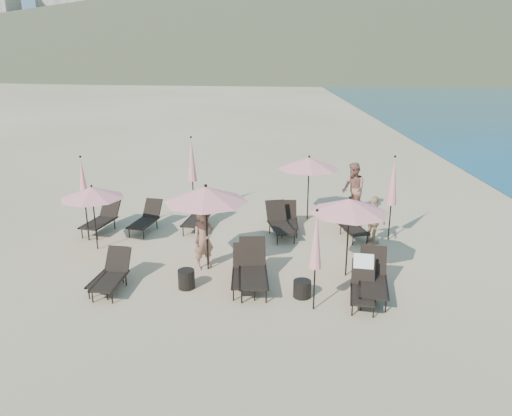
{
  "coord_description": "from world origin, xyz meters",
  "views": [
    {
      "loc": [
        -0.25,
        -11.16,
        5.74
      ],
      "look_at": [
        -0.35,
        3.5,
        1.1
      ],
      "focal_mm": 35.0,
      "sensor_mm": 36.0,
      "label": 1
    }
  ],
  "objects_px": {
    "lounger_5": "(373,277)",
    "umbrella_closed_0": "(316,241)",
    "side_table_1": "(302,289)",
    "lounger_6": "(102,218)",
    "umbrella_open_0": "(92,193)",
    "lounger_9": "(288,219)",
    "lounger_7": "(146,218)",
    "beachgoer_a": "(204,240)",
    "umbrella_closed_2": "(83,182)",
    "lounger_3": "(253,269)",
    "beachgoer_c": "(374,220)",
    "lounger_2": "(244,271)",
    "lounger_1": "(110,272)",
    "beachgoer_b": "(353,189)",
    "umbrella_open_3": "(309,163)",
    "umbrella_closed_1": "(393,182)",
    "lounger_0": "(113,274)",
    "umbrella_closed_3": "(192,160)",
    "lounger_8": "(199,213)",
    "umbrella_open_1": "(206,194)",
    "lounger_4": "(363,283)",
    "side_table_0": "(186,279)",
    "lounger_10": "(280,222)",
    "lounger_11": "(351,224)"
  },
  "relations": [
    {
      "from": "umbrella_closed_3",
      "to": "umbrella_open_3",
      "type": "bearing_deg",
      "value": -9.66
    },
    {
      "from": "lounger_8",
      "to": "umbrella_open_0",
      "type": "height_order",
      "value": "umbrella_open_0"
    },
    {
      "from": "lounger_0",
      "to": "umbrella_closed_2",
      "type": "distance_m",
      "value": 4.09
    },
    {
      "from": "side_table_1",
      "to": "lounger_5",
      "type": "bearing_deg",
      "value": 3.32
    },
    {
      "from": "lounger_9",
      "to": "umbrella_closed_0",
      "type": "xyz_separation_m",
      "value": [
        0.29,
        -5.33,
        1.3
      ]
    },
    {
      "from": "umbrella_open_1",
      "to": "umbrella_open_3",
      "type": "height_order",
      "value": "umbrella_open_1"
    },
    {
      "from": "lounger_3",
      "to": "beachgoer_b",
      "type": "height_order",
      "value": "beachgoer_b"
    },
    {
      "from": "umbrella_closed_0",
      "to": "lounger_5",
      "type": "bearing_deg",
      "value": 25.2
    },
    {
      "from": "lounger_0",
      "to": "lounger_3",
      "type": "distance_m",
      "value": 3.51
    },
    {
      "from": "lounger_5",
      "to": "umbrella_closed_0",
      "type": "xyz_separation_m",
      "value": [
        -1.51,
        -0.71,
        1.23
      ]
    },
    {
      "from": "lounger_3",
      "to": "beachgoer_c",
      "type": "height_order",
      "value": "beachgoer_c"
    },
    {
      "from": "lounger_1",
      "to": "lounger_7",
      "type": "height_order",
      "value": "lounger_7"
    },
    {
      "from": "lounger_6",
      "to": "beachgoer_b",
      "type": "distance_m",
      "value": 8.79
    },
    {
      "from": "lounger_6",
      "to": "lounger_8",
      "type": "height_order",
      "value": "lounger_8"
    },
    {
      "from": "umbrella_closed_2",
      "to": "umbrella_closed_3",
      "type": "distance_m",
      "value": 4.09
    },
    {
      "from": "lounger_2",
      "to": "lounger_9",
      "type": "xyz_separation_m",
      "value": [
        1.35,
        4.17,
        -0.03
      ]
    },
    {
      "from": "umbrella_closed_2",
      "to": "lounger_3",
      "type": "bearing_deg",
      "value": -31.55
    },
    {
      "from": "umbrella_closed_1",
      "to": "lounger_0",
      "type": "bearing_deg",
      "value": -155.67
    },
    {
      "from": "umbrella_closed_2",
      "to": "beachgoer_c",
      "type": "xyz_separation_m",
      "value": [
        8.92,
        -0.19,
        -1.14
      ]
    },
    {
      "from": "lounger_0",
      "to": "lounger_4",
      "type": "relative_size",
      "value": 0.98
    },
    {
      "from": "umbrella_closed_1",
      "to": "beachgoer_a",
      "type": "xyz_separation_m",
      "value": [
        -5.62,
        -2.19,
        -1.07
      ]
    },
    {
      "from": "lounger_2",
      "to": "umbrella_closed_3",
      "type": "distance_m",
      "value": 6.55
    },
    {
      "from": "umbrella_open_1",
      "to": "lounger_9",
      "type": "bearing_deg",
      "value": 52.7
    },
    {
      "from": "umbrella_closed_0",
      "to": "umbrella_closed_3",
      "type": "distance_m",
      "value": 8.08
    },
    {
      "from": "lounger_6",
      "to": "umbrella_open_0",
      "type": "distance_m",
      "value": 2.09
    },
    {
      "from": "lounger_2",
      "to": "lounger_6",
      "type": "relative_size",
      "value": 0.89
    },
    {
      "from": "lounger_10",
      "to": "beachgoer_c",
      "type": "height_order",
      "value": "beachgoer_c"
    },
    {
      "from": "lounger_0",
      "to": "side_table_0",
      "type": "height_order",
      "value": "lounger_0"
    },
    {
      "from": "side_table_1",
      "to": "beachgoer_c",
      "type": "distance_m",
      "value": 4.38
    },
    {
      "from": "lounger_5",
      "to": "lounger_7",
      "type": "height_order",
      "value": "lounger_5"
    },
    {
      "from": "lounger_0",
      "to": "umbrella_open_1",
      "type": "xyz_separation_m",
      "value": [
        2.26,
        1.23,
        1.72
      ]
    },
    {
      "from": "umbrella_closed_1",
      "to": "beachgoer_b",
      "type": "height_order",
      "value": "umbrella_closed_1"
    },
    {
      "from": "beachgoer_a",
      "to": "umbrella_closed_2",
      "type": "bearing_deg",
      "value": 120.66
    },
    {
      "from": "lounger_5",
      "to": "lounger_6",
      "type": "xyz_separation_m",
      "value": [
        -7.97,
        4.52,
        -0.01
      ]
    },
    {
      "from": "lounger_0",
      "to": "umbrella_open_0",
      "type": "distance_m",
      "value": 3.24
    },
    {
      "from": "umbrella_open_0",
      "to": "side_table_1",
      "type": "bearing_deg",
      "value": -27.03
    },
    {
      "from": "lounger_7",
      "to": "umbrella_closed_0",
      "type": "bearing_deg",
      "value": -32.62
    },
    {
      "from": "side_table_1",
      "to": "umbrella_open_3",
      "type": "bearing_deg",
      "value": 83.53
    },
    {
      "from": "lounger_2",
      "to": "lounger_1",
      "type": "bearing_deg",
      "value": 179.52
    },
    {
      "from": "lounger_0",
      "to": "beachgoer_c",
      "type": "xyz_separation_m",
      "value": [
        7.19,
        3.21,
        0.35
      ]
    },
    {
      "from": "lounger_8",
      "to": "lounger_7",
      "type": "bearing_deg",
      "value": -159.79
    },
    {
      "from": "lounger_7",
      "to": "umbrella_open_3",
      "type": "bearing_deg",
      "value": 26.28
    },
    {
      "from": "lounger_8",
      "to": "side_table_1",
      "type": "relative_size",
      "value": 4.11
    },
    {
      "from": "lounger_2",
      "to": "lounger_7",
      "type": "distance_m",
      "value": 5.33
    },
    {
      "from": "lounger_0",
      "to": "lounger_11",
      "type": "relative_size",
      "value": 0.98
    },
    {
      "from": "lounger_0",
      "to": "lounger_10",
      "type": "distance_m",
      "value": 5.8
    },
    {
      "from": "side_table_0",
      "to": "lounger_9",
      "type": "bearing_deg",
      "value": 56.64
    },
    {
      "from": "umbrella_open_3",
      "to": "beachgoer_a",
      "type": "distance_m",
      "value": 5.42
    },
    {
      "from": "umbrella_closed_0",
      "to": "lounger_8",
      "type": "bearing_deg",
      "value": 120.65
    },
    {
      "from": "side_table_1",
      "to": "lounger_3",
      "type": "bearing_deg",
      "value": 155.71
    }
  ]
}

